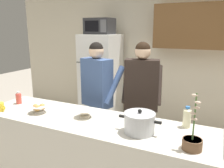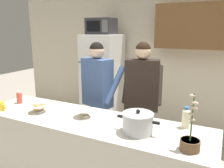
# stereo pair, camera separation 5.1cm
# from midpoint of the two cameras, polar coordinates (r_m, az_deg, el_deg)

# --- Properties ---
(back_wall_unit) EXTENTS (6.00, 0.48, 2.60)m
(back_wall_unit) POSITION_cam_midpoint_polar(r_m,az_deg,el_deg) (4.22, 13.10, 7.84)
(back_wall_unit) COLOR beige
(back_wall_unit) RESTS_ON ground
(kitchen_island) EXTENTS (2.48, 0.68, 0.92)m
(kitchen_island) POSITION_cam_midpoint_polar(r_m,az_deg,el_deg) (2.58, -6.19, -18.24)
(kitchen_island) COLOR silver
(kitchen_island) RESTS_ON ground
(refrigerator) EXTENTS (0.64, 0.68, 1.72)m
(refrigerator) POSITION_cam_midpoint_polar(r_m,az_deg,el_deg) (4.33, -3.11, 0.78)
(refrigerator) COLOR white
(refrigerator) RESTS_ON ground
(microwave) EXTENTS (0.48, 0.37, 0.28)m
(microwave) POSITION_cam_midpoint_polar(r_m,az_deg,el_deg) (4.20, -3.43, 14.14)
(microwave) COLOR #2D2D30
(microwave) RESTS_ON refrigerator
(person_near_pot) EXTENTS (0.59, 0.53, 1.65)m
(person_near_pot) POSITION_cam_midpoint_polar(r_m,az_deg,el_deg) (3.07, -4.14, -1.25)
(person_near_pot) COLOR #33384C
(person_near_pot) RESTS_ON ground
(person_by_sink) EXTENTS (0.58, 0.51, 1.66)m
(person_by_sink) POSITION_cam_midpoint_polar(r_m,az_deg,el_deg) (2.94, 6.86, -1.81)
(person_by_sink) COLOR #726656
(person_by_sink) RESTS_ON ground
(cooking_pot) EXTENTS (0.39, 0.28, 0.22)m
(cooking_pot) POSITION_cam_midpoint_polar(r_m,az_deg,el_deg) (2.05, 6.11, -9.54)
(cooking_pot) COLOR silver
(cooking_pot) RESTS_ON kitchen_island
(coffee_mug) EXTENTS (0.13, 0.09, 0.10)m
(coffee_mug) POSITION_cam_midpoint_polar(r_m,az_deg,el_deg) (2.86, -26.53, -5.11)
(coffee_mug) COLOR yellow
(coffee_mug) RESTS_ON kitchen_island
(bread_bowl) EXTENTS (0.20, 0.20, 0.10)m
(bread_bowl) POSITION_cam_midpoint_polar(r_m,az_deg,el_deg) (2.64, -18.25, -5.74)
(bread_bowl) COLOR white
(bread_bowl) RESTS_ON kitchen_island
(empty_bowl) EXTENTS (0.19, 0.19, 0.08)m
(empty_bowl) POSITION_cam_midpoint_polar(r_m,az_deg,el_deg) (2.41, -7.37, -7.14)
(empty_bowl) COLOR beige
(empty_bowl) RESTS_ON kitchen_island
(bottle_near_edge) EXTENTS (0.07, 0.07, 0.20)m
(bottle_near_edge) POSITION_cam_midpoint_polar(r_m,az_deg,el_deg) (2.24, 17.52, -7.86)
(bottle_near_edge) COLOR beige
(bottle_near_edge) RESTS_ON kitchen_island
(bottle_mid_counter) EXTENTS (0.07, 0.07, 0.15)m
(bottle_mid_counter) POSITION_cam_midpoint_polar(r_m,az_deg,el_deg) (3.04, -22.64, -3.17)
(bottle_mid_counter) COLOR #D84C3F
(bottle_mid_counter) RESTS_ON kitchen_island
(potted_orchid) EXTENTS (0.15, 0.15, 0.44)m
(potted_orchid) POSITION_cam_midpoint_polar(r_m,az_deg,el_deg) (1.87, 18.58, -13.34)
(potted_orchid) COLOR brown
(potted_orchid) RESTS_ON kitchen_island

